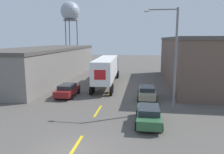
{
  "coord_description": "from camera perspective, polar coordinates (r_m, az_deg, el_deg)",
  "views": [
    {
      "loc": [
        3.93,
        -11.22,
        6.46
      ],
      "look_at": [
        0.43,
        13.74,
        2.1
      ],
      "focal_mm": 35.0,
      "sensor_mm": 36.0,
      "label": 1
    }
  ],
  "objects": [
    {
      "name": "ground_plane",
      "position": [
        13.53,
        -10.52,
        -18.87
      ],
      "size": [
        160.0,
        160.0,
        0.0
      ],
      "primitive_type": "plane",
      "color": "#56514C"
    },
    {
      "name": "road_centerline",
      "position": [
        20.23,
        -3.69,
        -8.81
      ],
      "size": [
        0.2,
        17.0,
        0.01
      ],
      "color": "gold",
      "rests_on": "ground_plane"
    },
    {
      "name": "warehouse_right",
      "position": [
        34.62,
        23.48,
        3.92
      ],
      "size": [
        11.38,
        22.25,
        6.78
      ],
      "color": "brown",
      "rests_on": "ground_plane"
    },
    {
      "name": "parked_car_left_far",
      "position": [
        25.51,
        -11.55,
        -3.34
      ],
      "size": [
        1.99,
        4.38,
        1.41
      ],
      "color": "maroon",
      "rests_on": "ground_plane"
    },
    {
      "name": "water_tower",
      "position": [
        71.56,
        -10.89,
        16.37
      ],
      "size": [
        5.88,
        5.88,
        17.99
      ],
      "color": "#47474C",
      "rests_on": "ground_plane"
    },
    {
      "name": "street_lamp",
      "position": [
        20.04,
        15.39,
        6.1
      ],
      "size": [
        3.01,
        0.32,
        9.14
      ],
      "color": "slate",
      "rests_on": "ground_plane"
    },
    {
      "name": "parked_car_right_mid",
      "position": [
        24.26,
        9.11,
        -3.94
      ],
      "size": [
        1.99,
        4.38,
        1.41
      ],
      "color": "tan",
      "rests_on": "ground_plane"
    },
    {
      "name": "semi_truck",
      "position": [
        31.49,
        -1.25,
        2.35
      ],
      "size": [
        3.3,
        14.92,
        3.93
      ],
      "rotation": [
        0.0,
        0.0,
        0.05
      ],
      "color": "navy",
      "rests_on": "ground_plane"
    },
    {
      "name": "parked_car_right_near",
      "position": [
        17.24,
        9.54,
        -9.69
      ],
      "size": [
        1.99,
        4.38,
        1.41
      ],
      "color": "#2D5B38",
      "rests_on": "ground_plane"
    },
    {
      "name": "warehouse_left",
      "position": [
        37.96,
        -16.66,
        3.53
      ],
      "size": [
        8.74,
        28.92,
        5.14
      ],
      "color": "slate",
      "rests_on": "ground_plane"
    }
  ]
}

